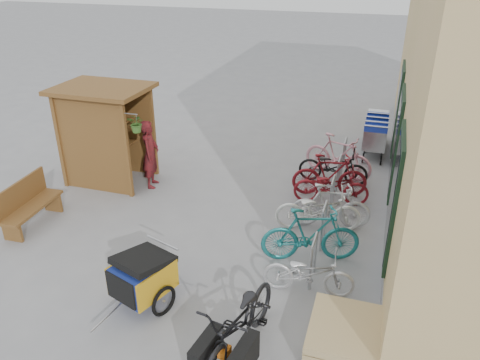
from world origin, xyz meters
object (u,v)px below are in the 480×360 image
(shopping_carts, at_px, (376,130))
(bike_7, at_px, (338,156))
(bike_1, at_px, (311,235))
(bike_6, at_px, (333,166))
(child_trailer, at_px, (143,276))
(person_kiosk, at_px, (150,154))
(pallet_stack, at_px, (344,336))
(bike_4, at_px, (331,186))
(bench, at_px, (28,203))
(bike_5, at_px, (330,175))
(bike_2, at_px, (318,210))
(kiosk, at_px, (102,121))
(bike_3, at_px, (330,206))
(bike_0, at_px, (309,273))
(cargo_bike, at_px, (240,326))

(shopping_carts, relative_size, bike_7, 1.17)
(bike_1, distance_m, bike_6, 3.41)
(child_trailer, height_order, person_kiosk, person_kiosk)
(pallet_stack, bearing_deg, bike_7, 97.94)
(pallet_stack, relative_size, person_kiosk, 0.71)
(shopping_carts, distance_m, bike_4, 3.61)
(pallet_stack, bearing_deg, child_trailer, 179.89)
(bike_4, distance_m, bike_7, 1.56)
(pallet_stack, bearing_deg, bench, 167.61)
(shopping_carts, bearing_deg, bike_5, -105.56)
(person_kiosk, xyz_separation_m, bike_5, (4.21, 0.79, -0.32))
(bike_2, bearing_deg, bike_6, -12.76)
(child_trailer, relative_size, bike_2, 0.94)
(pallet_stack, height_order, person_kiosk, person_kiosk)
(kiosk, height_order, bike_4, kiosk)
(pallet_stack, relative_size, bike_6, 0.71)
(bike_4, xyz_separation_m, bike_5, (-0.09, 0.39, 0.08))
(kiosk, distance_m, person_kiosk, 1.39)
(bike_5, bearing_deg, bike_7, -14.13)
(child_trailer, bearing_deg, bench, 176.00)
(bike_3, height_order, bike_6, bike_3)
(kiosk, relative_size, bike_5, 1.43)
(kiosk, distance_m, bike_1, 5.83)
(bike_3, relative_size, bike_4, 0.97)
(bench, height_order, shopping_carts, shopping_carts)
(bike_0, height_order, bike_6, bike_6)
(bike_3, bearing_deg, bike_0, 168.54)
(kiosk, bearing_deg, bike_5, 8.66)
(shopping_carts, height_order, person_kiosk, person_kiosk)
(child_trailer, height_order, bike_2, child_trailer)
(kiosk, height_order, cargo_bike, kiosk)
(cargo_bike, bearing_deg, bike_7, 93.72)
(bike_1, height_order, bike_7, same)
(cargo_bike, relative_size, bike_6, 1.28)
(child_trailer, height_order, bike_3, bike_3)
(bike_0, relative_size, bike_6, 0.90)
(pallet_stack, height_order, bike_7, bike_7)
(shopping_carts, distance_m, bike_5, 3.25)
(child_trailer, bearing_deg, bike_7, 86.56)
(bike_3, xyz_separation_m, bike_4, (-0.11, 1.02, -0.05))
(kiosk, bearing_deg, person_kiosk, 1.61)
(person_kiosk, bearing_deg, bike_5, -92.42)
(bench, distance_m, bike_7, 7.33)
(bike_0, bearing_deg, bike_7, -4.11)
(person_kiosk, xyz_separation_m, bike_6, (4.20, 1.50, -0.39))
(bike_3, distance_m, bike_5, 1.43)
(bike_2, bearing_deg, bench, 93.32)
(kiosk, relative_size, cargo_bike, 1.14)
(pallet_stack, height_order, child_trailer, child_trailer)
(shopping_carts, height_order, bike_6, shopping_carts)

